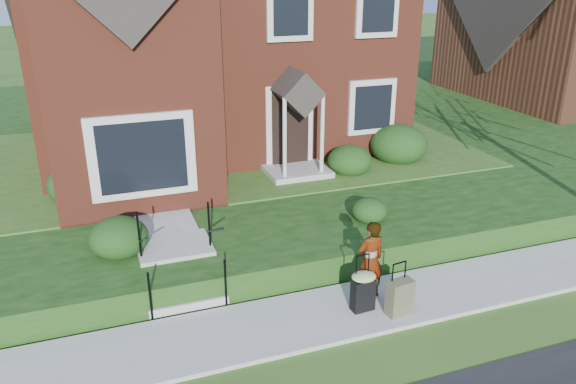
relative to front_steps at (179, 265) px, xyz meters
name	(u,v)px	position (x,y,z in m)	size (l,w,h in m)	color
ground	(341,314)	(2.50, -1.84, -0.47)	(120.00, 120.00, 0.00)	#2D5119
sidewalk	(341,312)	(2.50, -1.84, -0.43)	(60.00, 1.60, 0.08)	#9E9B93
terrace	(316,125)	(6.50, 9.06, -0.17)	(44.00, 20.00, 0.60)	#11330E
walkway	(156,197)	(0.00, 3.16, 0.16)	(1.20, 6.00, 0.06)	#9E9B93
front_steps	(179,265)	(0.00, 0.00, 0.00)	(1.40, 2.02, 1.50)	#9E9B93
foundation_shrubs	(255,167)	(2.44, 3.19, 0.62)	(9.98, 4.58, 1.12)	black
woman	(370,260)	(3.15, -1.61, 0.35)	(0.54, 0.36, 1.49)	#999999
suitcase_black	(363,289)	(2.85, -1.95, 0.01)	(0.46, 0.38, 1.06)	black
suitcase_olive	(400,297)	(3.39, -2.28, -0.07)	(0.48, 0.31, 0.97)	brown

